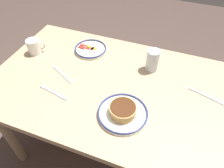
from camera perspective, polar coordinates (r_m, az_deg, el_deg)
The scene contains 9 objects.
ground_plane at distance 1.84m, azimuth -0.58°, elevation -16.00°, with size 6.00×6.00×0.00m, color #493933.
dining_table at distance 1.31m, azimuth -0.78°, elevation -2.34°, with size 1.41×0.89×0.73m.
plate_near_main at distance 1.49m, azimuth -5.77°, elevation 9.28°, with size 0.22×0.22×0.04m.
plate_center_pancakes at distance 1.08m, azimuth 2.90°, elevation -7.49°, with size 0.26×0.26×0.06m.
coffee_mug at distance 1.53m, azimuth -20.11°, elevation 9.45°, with size 0.11×0.09×0.10m.
drinking_glass at distance 1.32m, azimuth 10.75°, elevation 6.01°, with size 0.08×0.08×0.14m.
fork_near at distance 1.34m, azimuth -13.21°, elevation 2.63°, with size 0.19×0.11×0.01m.
fork_far at distance 1.24m, azimuth -15.38°, elevation -2.18°, with size 0.19×0.06×0.01m.
butter_knife at distance 1.29m, azimuth 24.44°, elevation -3.14°, with size 0.23×0.08×0.01m.
Camera 1 is at (-0.33, 0.82, 1.61)m, focal length 34.16 mm.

